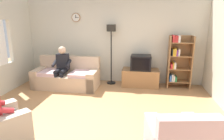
# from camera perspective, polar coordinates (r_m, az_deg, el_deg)

# --- Properties ---
(ground_plane) EXTENTS (12.00, 12.00, 0.00)m
(ground_plane) POSITION_cam_1_polar(r_m,az_deg,el_deg) (4.27, -4.99, -13.93)
(ground_plane) COLOR #B27F51
(back_wall_assembly) EXTENTS (6.20, 0.17, 2.70)m
(back_wall_assembly) POSITION_cam_1_polar(r_m,az_deg,el_deg) (6.39, 0.48, 8.63)
(back_wall_assembly) COLOR beige
(back_wall_assembly) RESTS_ON ground_plane
(couch) EXTENTS (1.91, 0.89, 0.90)m
(couch) POSITION_cam_1_polar(r_m,az_deg,el_deg) (6.12, -12.90, -1.96)
(couch) COLOR tan
(couch) RESTS_ON ground_plane
(tv_stand) EXTENTS (1.10, 0.56, 0.52)m
(tv_stand) POSITION_cam_1_polar(r_m,az_deg,el_deg) (6.14, 8.17, -2.19)
(tv_stand) COLOR olive
(tv_stand) RESTS_ON ground_plane
(tv) EXTENTS (0.60, 0.49, 0.44)m
(tv) POSITION_cam_1_polar(r_m,az_deg,el_deg) (5.99, 8.33, 2.15)
(tv) COLOR black
(tv) RESTS_ON tv_stand
(bookshelf) EXTENTS (0.68, 0.36, 1.57)m
(bookshelf) POSITION_cam_1_polar(r_m,az_deg,el_deg) (6.15, 18.48, 2.61)
(bookshelf) COLOR olive
(bookshelf) RESTS_ON ground_plane
(floor_lamp) EXTENTS (0.28, 0.28, 1.85)m
(floor_lamp) POSITION_cam_1_polar(r_m,az_deg,el_deg) (6.07, -0.24, 9.25)
(floor_lamp) COLOR black
(floor_lamp) RESTS_ON ground_plane
(person_on_couch) EXTENTS (0.51, 0.54, 1.24)m
(person_on_couch) POSITION_cam_1_polar(r_m,az_deg,el_deg) (5.96, -14.35, 1.33)
(person_on_couch) COLOR black
(person_on_couch) RESTS_ON ground_plane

